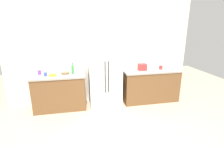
{
  "coord_description": "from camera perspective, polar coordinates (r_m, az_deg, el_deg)",
  "views": [
    {
      "loc": [
        -0.64,
        -2.7,
        2.08
      ],
      "look_at": [
        0.01,
        0.45,
        1.13
      ],
      "focal_mm": 26.98,
      "sensor_mm": 36.0,
      "label": 1
    }
  ],
  "objects": [
    {
      "name": "bottle_a",
      "position": [
        4.31,
        -13.17,
        1.66
      ],
      "size": [
        0.06,
        0.06,
        0.29
      ],
      "color": "green",
      "rests_on": "counter_left"
    },
    {
      "name": "cup_b",
      "position": [
        4.36,
        -21.64,
        0.1
      ],
      "size": [
        0.07,
        0.07,
        0.09
      ],
      "primitive_type": "cylinder",
      "color": "blue",
      "rests_on": "counter_left"
    },
    {
      "name": "cup_a",
      "position": [
        4.56,
        -23.4,
        0.68
      ],
      "size": [
        0.08,
        0.08,
        0.11
      ],
      "primitive_type": "cylinder",
      "color": "purple",
      "rests_on": "counter_left"
    },
    {
      "name": "refrigerator",
      "position": [
        4.39,
        -2.54,
        0.42
      ],
      "size": [
        0.81,
        0.7,
        1.75
      ],
      "color": "white",
      "rests_on": "ground_plane"
    },
    {
      "name": "bowl_b",
      "position": [
        4.33,
        -19.54,
        -0.11
      ],
      "size": [
        0.18,
        0.18,
        0.05
      ],
      "primitive_type": "cylinder",
      "color": "yellow",
      "rests_on": "counter_left"
    },
    {
      "name": "ground_plane",
      "position": [
        3.47,
        1.46,
        -20.45
      ],
      "size": [
        10.11,
        10.11,
        0.0
      ],
      "primitive_type": "plane",
      "color": "tan"
    },
    {
      "name": "kitchen_back_panel",
      "position": [
        4.67,
        -3.64,
        8.38
      ],
      "size": [
        5.05,
        0.1,
        2.87
      ],
      "primitive_type": "cube",
      "color": "silver",
      "rests_on": "ground_plane"
    },
    {
      "name": "cup_c",
      "position": [
        4.88,
        16.2,
        2.32
      ],
      "size": [
        0.09,
        0.09,
        0.1
      ],
      "primitive_type": "cylinder",
      "color": "red",
      "rests_on": "counter_right"
    },
    {
      "name": "counter_right",
      "position": [
        4.9,
        12.62,
        -3.44
      ],
      "size": [
        1.57,
        0.68,
        0.9
      ],
      "color": "brown",
      "rests_on": "ground_plane"
    },
    {
      "name": "bowl_a",
      "position": [
        4.39,
        -15.56,
        0.48
      ],
      "size": [
        0.19,
        0.19,
        0.05
      ],
      "primitive_type": "cylinder",
      "color": "brown",
      "rests_on": "counter_left"
    },
    {
      "name": "toaster",
      "position": [
        4.64,
        10.21,
        2.54
      ],
      "size": [
        0.21,
        0.17,
        0.18
      ],
      "primitive_type": "cube",
      "color": "red",
      "rests_on": "counter_right"
    },
    {
      "name": "counter_left",
      "position": [
        4.53,
        -17.16,
        -5.48
      ],
      "size": [
        1.29,
        0.68,
        0.9
      ],
      "color": "brown",
      "rests_on": "ground_plane"
    }
  ]
}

